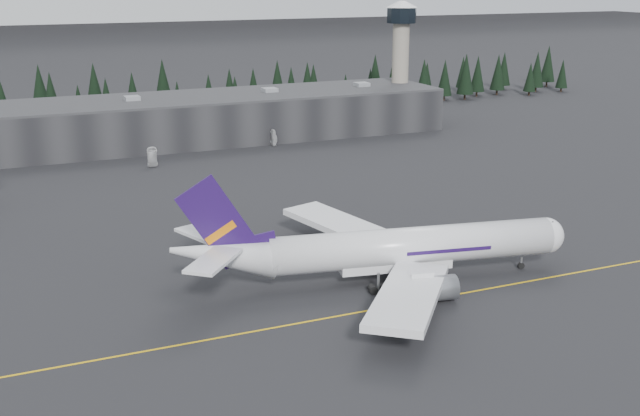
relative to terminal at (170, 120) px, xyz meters
name	(u,v)px	position (x,y,z in m)	size (l,w,h in m)	color
ground	(375,303)	(0.00, -125.00, -6.30)	(1400.00, 1400.00, 0.00)	black
taxiline	(382,308)	(0.00, -127.00, -6.29)	(400.00, 0.40, 0.02)	gold
terminal	(170,120)	(0.00, 0.00, 0.00)	(160.00, 30.00, 12.60)	black
control_tower	(401,48)	(75.00, 3.00, 17.11)	(10.00, 10.00, 37.70)	gray
treeline	(142,98)	(0.00, 37.00, 1.20)	(360.00, 20.00, 15.00)	black
mountain_ridge	(4,11)	(0.00, 875.00, -6.30)	(4400.00, 900.00, 420.00)	white
jet_main	(379,249)	(4.33, -117.53, -1.07)	(62.51, 57.21, 18.54)	silver
gse_vehicle_a	(153,164)	(-11.14, -27.59, -5.58)	(2.38, 5.16, 1.43)	#BDBDBF
gse_vehicle_b	(274,143)	(25.15, -16.19, -5.50)	(1.89, 4.71, 1.60)	#B8B8BA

